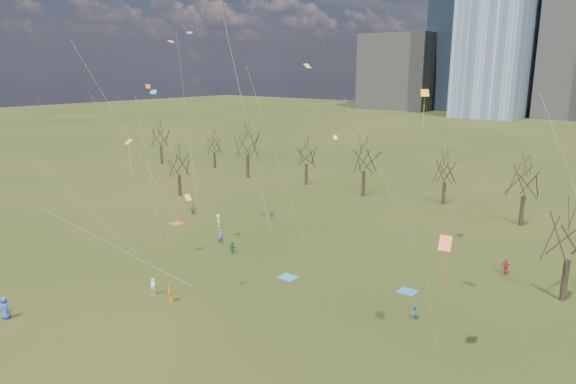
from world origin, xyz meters
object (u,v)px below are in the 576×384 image
Objects in this scene: blanket_crimson at (176,223)px; person_1 at (153,287)px; blanket_navy at (407,291)px; person_4 at (170,293)px; blanket_teal at (288,277)px; person_0 at (5,308)px.

blanket_crimson is 21.83m from person_1.
person_4 reaches higher than blanket_navy.
blanket_teal is 1.05× the size of person_1.
person_0 is 11.75m from person_1.
blanket_crimson is 27.55m from person_0.
blanket_navy is 23.03m from person_1.
person_1 reaches higher than blanket_navy.
blanket_crimson is at bearing 120.33° from person_1.
person_0 reaches higher than person_4.
blanket_navy is 1.05× the size of person_1.
blanket_crimson is (-22.52, 4.80, 0.00)m from blanket_teal.
blanket_navy is at bearing -1.01° from blanket_crimson.
person_0 reaches higher than person_1.
blanket_teal is at bearing 60.74° from person_0.
blanket_navy is at bearing 25.22° from person_1.
blanket_crimson is at bearing 178.99° from blanket_navy.
person_0 is (9.85, -25.71, 0.95)m from blanket_crimson.
blanket_navy is at bearing -111.73° from person_4.
blanket_teal is 1.00× the size of blanket_crimson.
person_0 is 1.26× the size of person_1.
person_0 is 1.17× the size of person_4.
blanket_navy is 21.25m from person_4.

